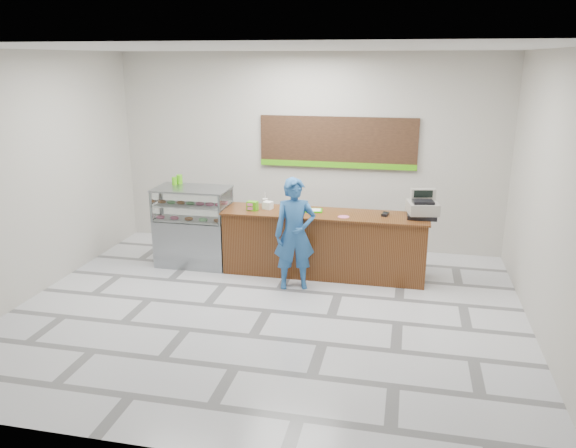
% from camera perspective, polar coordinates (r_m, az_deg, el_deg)
% --- Properties ---
extents(floor, '(7.00, 7.00, 0.00)m').
position_cam_1_polar(floor, '(7.92, -2.09, -8.79)').
color(floor, silver).
rests_on(floor, ground).
extents(back_wall, '(7.00, 0.00, 7.00)m').
position_cam_1_polar(back_wall, '(10.22, 1.98, 7.31)').
color(back_wall, beige).
rests_on(back_wall, floor).
extents(ceiling, '(7.00, 7.00, 0.00)m').
position_cam_1_polar(ceiling, '(7.16, -2.40, 17.44)').
color(ceiling, silver).
rests_on(ceiling, back_wall).
extents(sales_counter, '(3.26, 0.76, 1.03)m').
position_cam_1_polar(sales_counter, '(9.04, 3.69, -2.01)').
color(sales_counter, brown).
rests_on(sales_counter, floor).
extents(display_case, '(1.22, 0.72, 1.33)m').
position_cam_1_polar(display_case, '(9.55, -9.58, -0.18)').
color(display_case, gray).
rests_on(display_case, floor).
extents(menu_board, '(2.80, 0.06, 0.90)m').
position_cam_1_polar(menu_board, '(10.07, 5.06, 8.18)').
color(menu_board, black).
rests_on(menu_board, back_wall).
extents(cash_register, '(0.52, 0.54, 0.42)m').
position_cam_1_polar(cash_register, '(8.84, 13.51, 1.67)').
color(cash_register, black).
rests_on(cash_register, sales_counter).
extents(card_terminal, '(0.12, 0.19, 0.04)m').
position_cam_1_polar(card_terminal, '(8.85, 9.85, 0.99)').
color(card_terminal, black).
rests_on(card_terminal, sales_counter).
extents(serving_tray, '(0.36, 0.28, 0.02)m').
position_cam_1_polar(serving_tray, '(8.99, 2.45, 1.40)').
color(serving_tray, '#26BC00').
rests_on(serving_tray, sales_counter).
extents(napkin_box, '(0.17, 0.17, 0.12)m').
position_cam_1_polar(napkin_box, '(9.11, -2.06, 1.92)').
color(napkin_box, white).
rests_on(napkin_box, sales_counter).
extents(straw_cup, '(0.09, 0.09, 0.13)m').
position_cam_1_polar(straw_cup, '(9.26, -2.35, 2.20)').
color(straw_cup, silver).
rests_on(straw_cup, sales_counter).
extents(promo_box, '(0.18, 0.14, 0.15)m').
position_cam_1_polar(promo_box, '(9.03, -3.63, 1.85)').
color(promo_box, '#4DB310').
rests_on(promo_box, sales_counter).
extents(donut_decal, '(0.18, 0.18, 0.00)m').
position_cam_1_polar(donut_decal, '(8.69, 5.67, 0.74)').
color(donut_decal, '#E26291').
rests_on(donut_decal, sales_counter).
extents(green_cup_left, '(0.08, 0.08, 0.13)m').
position_cam_1_polar(green_cup_left, '(9.65, -11.46, 4.31)').
color(green_cup_left, '#4DB310').
rests_on(green_cup_left, display_case).
extents(green_cup_right, '(0.10, 0.10, 0.15)m').
position_cam_1_polar(green_cup_right, '(9.72, -10.97, 4.49)').
color(green_cup_right, '#4DB310').
rests_on(green_cup_right, display_case).
extents(customer, '(0.71, 0.57, 1.70)m').
position_cam_1_polar(customer, '(8.40, 0.70, -1.02)').
color(customer, '#265A9A').
rests_on(customer, floor).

